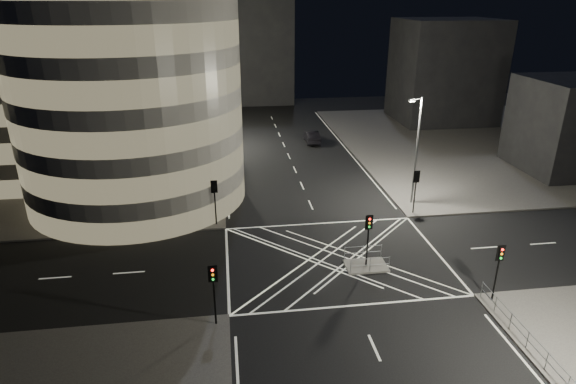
{
  "coord_description": "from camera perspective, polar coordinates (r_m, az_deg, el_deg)",
  "views": [
    {
      "loc": [
        -7.74,
        -30.79,
        18.34
      ],
      "look_at": [
        -2.67,
        6.26,
        3.0
      ],
      "focal_mm": 30.0,
      "sensor_mm": 36.0,
      "label": 1
    }
  ],
  "objects": [
    {
      "name": "street_lamp_left_far",
      "position": [
        62.14,
        -9.33,
        10.13
      ],
      "size": [
        1.25,
        0.25,
        10.0
      ],
      "color": "slate",
      "rests_on": "sidewalk_far_left"
    },
    {
      "name": "tree_a",
      "position": [
        42.16,
        -11.13,
        2.93
      ],
      "size": [
        4.76,
        4.76,
        7.24
      ],
      "color": "black",
      "rests_on": "sidewalk_far_left"
    },
    {
      "name": "building_right_far",
      "position": [
        79.14,
        18.04,
        13.49
      ],
      "size": [
        14.0,
        12.0,
        15.0
      ],
      "primitive_type": "cube",
      "color": "black",
      "rests_on": "sidewalk_far_right"
    },
    {
      "name": "building_right_near",
      "position": [
        61.54,
        30.54,
        6.84
      ],
      "size": [
        10.0,
        10.0,
        10.0
      ],
      "primitive_type": "cube",
      "color": "black",
      "rests_on": "sidewalk_far_right"
    },
    {
      "name": "central_island",
      "position": [
        35.86,
        9.22,
        -8.63
      ],
      "size": [
        3.0,
        2.0,
        0.15
      ],
      "primitive_type": "cube",
      "color": "slate",
      "rests_on": "ground"
    },
    {
      "name": "ground",
      "position": [
        36.66,
        5.52,
        -7.83
      ],
      "size": [
        120.0,
        120.0,
        0.0
      ],
      "primitive_type": "plane",
      "color": "black",
      "rests_on": "ground"
    },
    {
      "name": "traffic_signal_fl",
      "position": [
        40.64,
        -8.7,
        -0.27
      ],
      "size": [
        0.55,
        0.22,
        4.0
      ],
      "color": "black",
      "rests_on": "sidewalk_far_left"
    },
    {
      "name": "office_block_rear",
      "position": [
        74.52,
        -19.52,
        15.56
      ],
      "size": [
        24.0,
        16.0,
        22.0
      ],
      "primitive_type": "cube",
      "color": "gray",
      "rests_on": "sidewalk_far_left"
    },
    {
      "name": "sidewalk_far_left",
      "position": [
        64.22,
        -26.79,
        3.34
      ],
      "size": [
        42.0,
        42.0,
        0.15
      ],
      "primitive_type": "cube",
      "color": "#484644",
      "rests_on": "ground"
    },
    {
      "name": "traffic_signal_nl",
      "position": [
        28.54,
        -8.82,
        -10.71
      ],
      "size": [
        0.55,
        0.22,
        4.0
      ],
      "color": "black",
      "rests_on": "sidewalk_near_left"
    },
    {
      "name": "tree_c",
      "position": [
        53.69,
        -10.54,
        6.9
      ],
      "size": [
        4.59,
        4.59,
        6.92
      ],
      "color": "black",
      "rests_on": "sidewalk_far_left"
    },
    {
      "name": "traffic_signal_nr",
      "position": [
        32.97,
        23.71,
        -7.67
      ],
      "size": [
        0.55,
        0.22,
        4.0
      ],
      "color": "black",
      "rests_on": "sidewalk_near_right"
    },
    {
      "name": "office_tower_curved",
      "position": [
        51.51,
        -23.1,
        14.27
      ],
      "size": [
        30.0,
        29.0,
        27.2
      ],
      "color": "gray",
      "rests_on": "sidewalk_far_left"
    },
    {
      "name": "tree_d",
      "position": [
        59.18,
        -10.44,
        9.79
      ],
      "size": [
        5.74,
        5.74,
        9.04
      ],
      "color": "black",
      "rests_on": "sidewalk_far_left"
    },
    {
      "name": "street_lamp_left_near",
      "position": [
        44.69,
        -9.68,
        5.34
      ],
      "size": [
        1.25,
        0.25,
        10.0
      ],
      "color": "slate",
      "rests_on": "sidewalk_far_left"
    },
    {
      "name": "building_far_end",
      "position": [
        89.35,
        -5.57,
        16.2
      ],
      "size": [
        18.0,
        8.0,
        18.0
      ],
      "primitive_type": "cube",
      "color": "black",
      "rests_on": "ground"
    },
    {
      "name": "railing_near_right",
      "position": [
        30.26,
        27.4,
        -16.28
      ],
      "size": [
        0.06,
        11.7,
        1.1
      ],
      "primitive_type": "cube",
      "color": "slate",
      "rests_on": "sidewalk_near_right"
    },
    {
      "name": "traffic_signal_island",
      "position": [
        34.5,
        9.51,
        -4.58
      ],
      "size": [
        0.55,
        0.22,
        4.0
      ],
      "color": "black",
      "rests_on": "central_island"
    },
    {
      "name": "tree_b",
      "position": [
        47.72,
        -10.86,
        5.89
      ],
      "size": [
        5.0,
        5.0,
        7.91
      ],
      "color": "black",
      "rests_on": "sidewalk_far_left"
    },
    {
      "name": "street_lamp_right_far",
      "position": [
        45.18,
        14.97,
        5.08
      ],
      "size": [
        1.25,
        0.25,
        10.0
      ],
      "color": "slate",
      "rests_on": "sidewalk_far_right"
    },
    {
      "name": "tree_e",
      "position": [
        65.3,
        -10.19,
        9.86
      ],
      "size": [
        4.33,
        4.33,
        7.0
      ],
      "color": "black",
      "rests_on": "sidewalk_far_left"
    },
    {
      "name": "sedan",
      "position": [
        64.83,
        2.84,
        6.57
      ],
      "size": [
        1.78,
        4.83,
        1.58
      ],
      "primitive_type": "imported",
      "rotation": [
        0.0,
        0.0,
        3.12
      ],
      "color": "black",
      "rests_on": "ground"
    },
    {
      "name": "railing_island_north",
      "position": [
        36.29,
        8.88,
        -7.07
      ],
      "size": [
        2.8,
        0.06,
        1.1
      ],
      "primitive_type": "cube",
      "color": "slate",
      "rests_on": "central_island"
    },
    {
      "name": "railing_island_south",
      "position": [
        34.81,
        9.7,
        -8.5
      ],
      "size": [
        2.8,
        0.06,
        1.1
      ],
      "primitive_type": "cube",
      "color": "slate",
      "rests_on": "central_island"
    },
    {
      "name": "sidewalk_far_right",
      "position": [
        70.87,
        23.89,
        5.44
      ],
      "size": [
        42.0,
        42.0,
        0.15
      ],
      "primitive_type": "cube",
      "color": "#484644",
      "rests_on": "ground"
    },
    {
      "name": "traffic_signal_fr",
      "position": [
        43.86,
        14.92,
        0.93
      ],
      "size": [
        0.55,
        0.22,
        4.0
      ],
      "color": "black",
      "rests_on": "sidewalk_far_right"
    }
  ]
}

